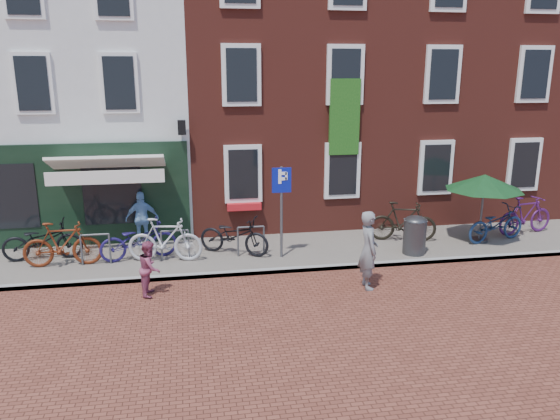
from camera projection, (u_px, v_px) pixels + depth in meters
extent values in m
plane|color=brown|center=(237.00, 276.00, 13.45)|extent=(80.00, 80.00, 0.00)
cube|color=slate|center=(268.00, 252.00, 15.03)|extent=(24.00, 3.00, 0.10)
cube|color=silver|center=(65.00, 83.00, 18.13)|extent=(8.00, 8.00, 9.00)
cube|color=maroon|center=(272.00, 67.00, 19.16)|extent=(6.00, 8.00, 10.00)
cube|color=maroon|center=(431.00, 67.00, 20.15)|extent=(6.00, 8.00, 10.00)
cylinder|color=#3B3B3E|center=(415.00, 237.00, 14.70)|extent=(0.61, 0.61, 0.92)
ellipsoid|color=#3B3B3E|center=(416.00, 218.00, 14.56)|extent=(0.61, 0.61, 0.28)
cylinder|color=#4C4C4F|center=(281.00, 213.00, 14.22)|extent=(0.07, 0.07, 2.45)
cube|color=#0A1792|center=(282.00, 180.00, 13.98)|extent=(0.50, 0.04, 0.65)
cylinder|color=#4C4C4F|center=(479.00, 240.00, 15.84)|extent=(0.50, 0.50, 0.08)
cylinder|color=#4C4C4F|center=(482.00, 210.00, 15.61)|extent=(0.06, 0.06, 1.85)
cone|color=#12401B|center=(485.00, 179.00, 15.37)|extent=(2.21, 2.21, 0.45)
imported|color=slate|center=(368.00, 250.00, 12.56)|extent=(0.47, 0.70, 1.85)
imported|color=#923F5B|center=(150.00, 268.00, 12.25)|extent=(0.54, 0.66, 1.26)
imported|color=#7AA7D8|center=(142.00, 219.00, 15.30)|extent=(0.92, 0.39, 1.56)
imported|color=black|center=(42.00, 241.00, 14.20)|extent=(2.04, 0.82, 1.05)
imported|color=#5D230E|center=(62.00, 244.00, 13.73)|extent=(1.94, 0.57, 1.17)
imported|color=#1E154F|center=(139.00, 240.00, 14.25)|extent=(2.10, 1.12, 1.05)
imported|color=#BABABC|center=(165.00, 240.00, 14.09)|extent=(2.00, 0.85, 1.17)
imported|color=black|center=(234.00, 235.00, 14.64)|extent=(2.08, 1.58, 1.05)
imported|color=black|center=(403.00, 221.00, 15.74)|extent=(2.01, 1.05, 1.17)
imported|color=navy|center=(496.00, 224.00, 15.73)|extent=(2.11, 1.17, 1.05)
imported|color=#441450|center=(525.00, 215.00, 16.39)|extent=(2.01, 0.88, 1.17)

